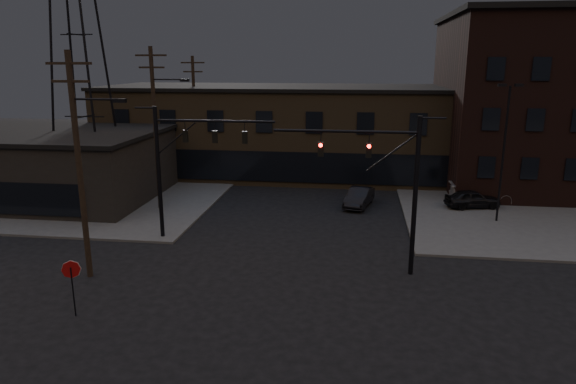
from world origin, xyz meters
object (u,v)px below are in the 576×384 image
Objects in this scene: parked_car_lot_a at (472,199)px; car_crossing at (359,197)px; traffic_signal_far at (179,158)px; stop_sign at (72,275)px; parked_car_lot_b at (482,192)px; traffic_signal_near at (392,179)px.

parked_car_lot_a is 0.93× the size of car_crossing.
stop_sign is (-1.28, -9.99, -3.17)m from traffic_signal_far.
parked_car_lot_b reaches higher than parked_car_lot_a.
parked_car_lot_b is (21.13, 20.98, -0.99)m from stop_sign.
traffic_signal_near is 14.83m from parked_car_lot_a.
stop_sign is 0.59× the size of car_crossing.
parked_car_lot_a reaches higher than car_crossing.
traffic_signal_far is 1.91× the size of car_crossing.
traffic_signal_near reaches higher than car_crossing.
stop_sign is at bearing 120.71° from parked_car_lot_a.
car_crossing is (-9.27, -2.14, -0.16)m from parked_car_lot_b.
traffic_signal_near is 13.14m from car_crossing.
parked_car_lot_b is at bearing 28.98° from traffic_signal_far.
parked_car_lot_a is at bearing 43.60° from stop_sign.
car_crossing is at bearing 104.56° from parked_car_lot_b.
stop_sign reaches higher than parked_car_lot_a.
traffic_signal_near is 12.57m from traffic_signal_far.
stop_sign is 0.51× the size of parked_car_lot_b.
traffic_signal_far is 23.07m from parked_car_lot_b.
parked_car_lot_a is at bearing 62.07° from traffic_signal_near.
stop_sign reaches higher than parked_car_lot_b.
parked_car_lot_a is (20.03, 19.07, -1.03)m from stop_sign.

